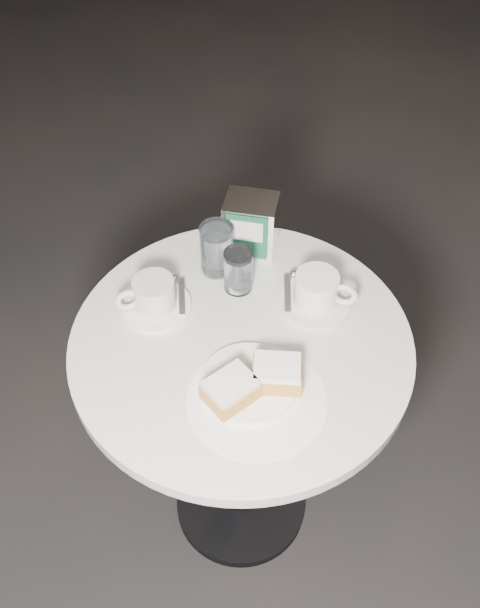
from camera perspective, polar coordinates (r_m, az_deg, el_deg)
name	(u,v)px	position (r m, az deg, el deg)	size (l,w,h in m)	color
ground	(241,504)	(2.01, 0.07, -16.52)	(7.00, 7.00, 0.00)	black
cafe_table	(241,395)	(1.53, 0.09, -7.67)	(0.70, 0.70, 0.74)	black
sugar_spill	(257,400)	(1.29, 1.43, -8.05)	(0.27, 0.27, 0.00)	white
beignet_plate	(252,382)	(1.28, 0.99, -6.57)	(0.23, 0.23, 0.06)	white
coffee_cup_left	(154,297)	(1.42, -7.26, 0.61)	(0.18, 0.18, 0.08)	white
coffee_cup_right	(317,292)	(1.42, 6.47, 0.98)	(0.21, 0.21, 0.08)	silver
water_glass_left	(217,249)	(1.47, -1.97, 4.62)	(0.09, 0.09, 0.12)	white
water_glass_right	(238,271)	(1.44, -0.16, 2.80)	(0.08, 0.08, 0.10)	silver
napkin_dispenser	(251,225)	(1.52, 0.91, 6.71)	(0.14, 0.12, 0.13)	white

